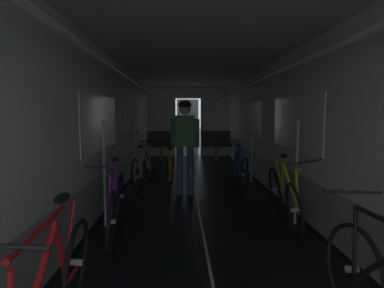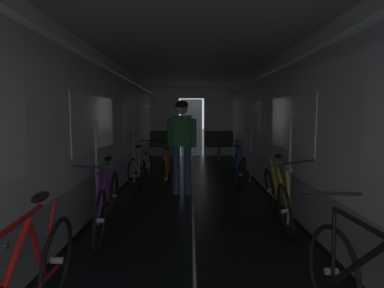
{
  "view_description": "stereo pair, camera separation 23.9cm",
  "coord_description": "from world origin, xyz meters",
  "px_view_note": "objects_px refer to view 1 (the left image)",
  "views": [
    {
      "loc": [
        -0.28,
        -1.85,
        1.47
      ],
      "look_at": [
        0.0,
        5.42,
        0.77
      ],
      "focal_mm": 28.49,
      "sensor_mm": 36.0,
      "label": 1
    },
    {
      "loc": [
        -0.04,
        -1.85,
        1.47
      ],
      "look_at": [
        0.0,
        5.42,
        0.77
      ],
      "focal_mm": 28.49,
      "sensor_mm": 36.0,
      "label": 2
    }
  ],
  "objects_px": {
    "bicycle_yellow": "(284,195)",
    "bicycle_blue": "(239,167)",
    "bicycle_orange_in_aisle": "(169,172)",
    "person_cyclist_aisle": "(185,137)",
    "bench_seat_far_right": "(216,142)",
    "bicycle_silver": "(143,169)",
    "bench_seat_far_left": "(161,142)",
    "bicycle_purple": "(116,203)"
  },
  "relations": [
    {
      "from": "bench_seat_far_left",
      "to": "bicycle_purple",
      "type": "distance_m",
      "value": 6.23
    },
    {
      "from": "bicycle_silver",
      "to": "bicycle_yellow",
      "type": "relative_size",
      "value": 1.0
    },
    {
      "from": "bicycle_silver",
      "to": "bicycle_blue",
      "type": "height_order",
      "value": "bicycle_blue"
    },
    {
      "from": "bicycle_purple",
      "to": "bicycle_orange_in_aisle",
      "type": "xyz_separation_m",
      "value": [
        0.58,
        2.08,
        0.0
      ]
    },
    {
      "from": "bench_seat_far_right",
      "to": "bicycle_blue",
      "type": "height_order",
      "value": "bicycle_blue"
    },
    {
      "from": "bicycle_silver",
      "to": "bench_seat_far_left",
      "type": "bearing_deg",
      "value": 88.15
    },
    {
      "from": "bicycle_yellow",
      "to": "bicycle_orange_in_aisle",
      "type": "height_order",
      "value": "bicycle_yellow"
    },
    {
      "from": "bench_seat_far_right",
      "to": "bench_seat_far_left",
      "type": "bearing_deg",
      "value": 180.0
    },
    {
      "from": "bicycle_silver",
      "to": "person_cyclist_aisle",
      "type": "height_order",
      "value": "person_cyclist_aisle"
    },
    {
      "from": "person_cyclist_aisle",
      "to": "bicycle_orange_in_aisle",
      "type": "height_order",
      "value": "person_cyclist_aisle"
    },
    {
      "from": "bicycle_blue",
      "to": "bicycle_orange_in_aisle",
      "type": "bearing_deg",
      "value": -163.36
    },
    {
      "from": "bench_seat_far_left",
      "to": "person_cyclist_aisle",
      "type": "bearing_deg",
      "value": -80.88
    },
    {
      "from": "bench_seat_far_right",
      "to": "bicycle_purple",
      "type": "relative_size",
      "value": 0.58
    },
    {
      "from": "bicycle_yellow",
      "to": "bicycle_silver",
      "type": "bearing_deg",
      "value": 136.34
    },
    {
      "from": "bicycle_blue",
      "to": "bicycle_purple",
      "type": "height_order",
      "value": "bicycle_blue"
    },
    {
      "from": "bench_seat_far_left",
      "to": "bicycle_yellow",
      "type": "height_order",
      "value": "bicycle_yellow"
    },
    {
      "from": "bicycle_silver",
      "to": "bicycle_yellow",
      "type": "bearing_deg",
      "value": -43.66
    },
    {
      "from": "bench_seat_far_right",
      "to": "bicycle_silver",
      "type": "bearing_deg",
      "value": -116.62
    },
    {
      "from": "bicycle_yellow",
      "to": "bicycle_orange_in_aisle",
      "type": "bearing_deg",
      "value": 132.78
    },
    {
      "from": "bicycle_purple",
      "to": "person_cyclist_aisle",
      "type": "height_order",
      "value": "person_cyclist_aisle"
    },
    {
      "from": "bench_seat_far_left",
      "to": "bicycle_purple",
      "type": "relative_size",
      "value": 0.58
    },
    {
      "from": "bench_seat_far_left",
      "to": "bench_seat_far_right",
      "type": "distance_m",
      "value": 1.8
    },
    {
      "from": "bench_seat_far_left",
      "to": "person_cyclist_aisle",
      "type": "xyz_separation_m",
      "value": [
        0.71,
        -4.41,
        0.5
      ]
    },
    {
      "from": "bench_seat_far_left",
      "to": "bicycle_silver",
      "type": "bearing_deg",
      "value": -91.85
    },
    {
      "from": "bicycle_orange_in_aisle",
      "to": "person_cyclist_aisle",
      "type": "bearing_deg",
      "value": -41.86
    },
    {
      "from": "person_cyclist_aisle",
      "to": "bicycle_orange_in_aisle",
      "type": "distance_m",
      "value": 0.79
    },
    {
      "from": "bench_seat_far_left",
      "to": "bicycle_purple",
      "type": "height_order",
      "value": "bench_seat_far_left"
    },
    {
      "from": "bench_seat_far_right",
      "to": "bicycle_orange_in_aisle",
      "type": "xyz_separation_m",
      "value": [
        -1.39,
        -4.14,
        -0.18
      ]
    },
    {
      "from": "bicycle_silver",
      "to": "person_cyclist_aisle",
      "type": "bearing_deg",
      "value": -34.46
    },
    {
      "from": "person_cyclist_aisle",
      "to": "bicycle_blue",
      "type": "bearing_deg",
      "value": 31.33
    },
    {
      "from": "bench_seat_far_right",
      "to": "person_cyclist_aisle",
      "type": "relative_size",
      "value": 0.57
    },
    {
      "from": "bench_seat_far_left",
      "to": "bicycle_blue",
      "type": "distance_m",
      "value": 4.15
    },
    {
      "from": "person_cyclist_aisle",
      "to": "bench_seat_far_left",
      "type": "bearing_deg",
      "value": 99.12
    },
    {
      "from": "bicycle_purple",
      "to": "bicycle_blue",
      "type": "bearing_deg",
      "value": 51.1
    },
    {
      "from": "bicycle_silver",
      "to": "bicycle_blue",
      "type": "xyz_separation_m",
      "value": [
        1.98,
        0.13,
        -0.0
      ]
    },
    {
      "from": "bicycle_blue",
      "to": "bicycle_purple",
      "type": "bearing_deg",
      "value": -128.9
    },
    {
      "from": "bicycle_silver",
      "to": "person_cyclist_aisle",
      "type": "relative_size",
      "value": 0.98
    },
    {
      "from": "bicycle_silver",
      "to": "bicycle_yellow",
      "type": "xyz_separation_m",
      "value": [
        2.16,
        -2.06,
        -0.0
      ]
    },
    {
      "from": "bicycle_purple",
      "to": "bicycle_yellow",
      "type": "height_order",
      "value": "bicycle_yellow"
    },
    {
      "from": "bicycle_silver",
      "to": "bicycle_yellow",
      "type": "height_order",
      "value": "bicycle_yellow"
    },
    {
      "from": "bicycle_yellow",
      "to": "bicycle_blue",
      "type": "bearing_deg",
      "value": 94.89
    },
    {
      "from": "bicycle_purple",
      "to": "bicycle_orange_in_aisle",
      "type": "height_order",
      "value": "bicycle_purple"
    }
  ]
}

